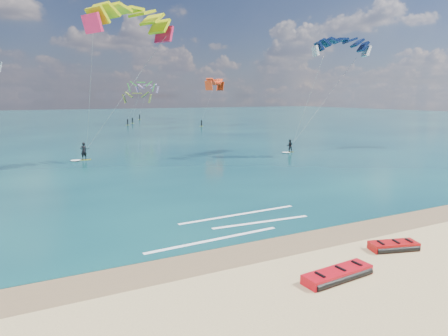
# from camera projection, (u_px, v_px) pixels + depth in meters

# --- Properties ---
(ground) EXTENTS (320.00, 320.00, 0.00)m
(ground) POSITION_uv_depth(u_px,v_px,m) (99.00, 151.00, 50.24)
(ground) COLOR tan
(ground) RESTS_ON ground
(wet_sand_strip) EXTENTS (320.00, 2.40, 0.01)m
(wet_sand_strip) POSITION_uv_depth(u_px,v_px,m) (245.00, 253.00, 17.75)
(wet_sand_strip) COLOR brown
(wet_sand_strip) RESTS_ON ground
(sea) EXTENTS (320.00, 200.00, 0.04)m
(sea) POSITION_uv_depth(u_px,v_px,m) (57.00, 122.00, 106.45)
(sea) COLOR #0A2C38
(sea) RESTS_ON ground
(packed_kite_left) EXTENTS (3.32, 1.41, 0.43)m
(packed_kite_left) POSITION_uv_depth(u_px,v_px,m) (337.00, 279.00, 15.22)
(packed_kite_left) COLOR red
(packed_kite_left) RESTS_ON ground
(packed_kite_mid) EXTENTS (2.62, 1.79, 0.43)m
(packed_kite_mid) POSITION_uv_depth(u_px,v_px,m) (393.00, 250.00, 18.10)
(packed_kite_mid) COLOR #B60C0D
(packed_kite_mid) RESTS_ON ground
(kitesurfer_main) EXTENTS (11.64, 9.85, 16.40)m
(kitesurfer_main) POSITION_uv_depth(u_px,v_px,m) (107.00, 80.00, 39.38)
(kitesurfer_main) COLOR gold
(kitesurfer_main) RESTS_ON sea
(kitesurfer_far) EXTENTS (8.25, 7.42, 14.15)m
(kitesurfer_far) POSITION_uv_depth(u_px,v_px,m) (315.00, 92.00, 46.03)
(kitesurfer_far) COLOR gold
(kitesurfer_far) RESTS_ON sea
(shoreline_foam) EXTENTS (10.44, 3.67, 0.01)m
(shoreline_foam) POSITION_uv_depth(u_px,v_px,m) (238.00, 224.00, 21.52)
(shoreline_foam) COLOR white
(shoreline_foam) RESTS_ON ground
(distant_kites) EXTENTS (83.43, 43.85, 13.71)m
(distant_kites) POSITION_uv_depth(u_px,v_px,m) (46.00, 103.00, 83.76)
(distant_kites) COLOR #CC3C85
(distant_kites) RESTS_ON ground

